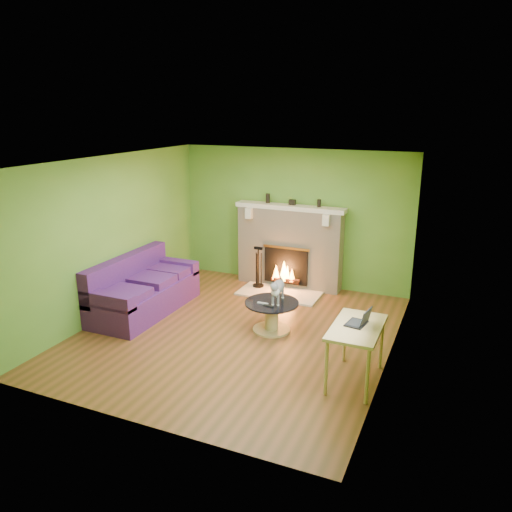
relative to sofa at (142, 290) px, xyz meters
The scene contains 22 objects.
floor 1.90m from the sofa, ahead, with size 5.00×5.00×0.00m, color brown.
ceiling 2.91m from the sofa, ahead, with size 5.00×5.00×0.00m, color white.
wall_back 3.13m from the sofa, 51.61° to the left, with size 5.00×5.00×0.00m, color #4F862B.
wall_front 3.37m from the sofa, 55.05° to the right, with size 5.00×5.00×0.00m, color #4F862B.
wall_left 1.03m from the sofa, 158.30° to the right, with size 5.00×5.00×0.00m, color #4F862B.
wall_right 4.22m from the sofa, ahead, with size 5.00×5.00×0.00m, color #4F862B.
window_frame 4.39m from the sofa, 14.46° to the right, with size 1.20×1.20×0.00m, color silver.
window_pane 4.39m from the sofa, 14.49° to the right, with size 1.06×1.06×0.00m, color white.
fireplace 2.88m from the sofa, 49.30° to the left, with size 2.10×0.46×1.58m.
hearth 2.50m from the sofa, 41.51° to the left, with size 1.50×0.75×0.03m, color beige.
mantel 3.07m from the sofa, 49.03° to the left, with size 2.10×0.28×0.08m, color beige.
sofa is the anchor object (origin of this frame).
coffee_table 2.31m from the sofa, ahead, with size 0.83×0.83×0.47m.
desk 3.91m from the sofa, 12.34° to the right, with size 0.59×1.01×0.75m.
cat 2.41m from the sofa, ahead, with size 0.23×0.64×0.40m, color slate, non-canonical shape.
remote_silver 2.21m from the sofa, ahead, with size 0.17×0.04×0.02m, color gray.
remote_black 2.33m from the sofa, ahead, with size 0.16×0.04×0.02m, color black.
laptop 3.90m from the sofa, 11.68° to the right, with size 0.26×0.29×0.22m, color black, non-canonical shape.
fire_tools 2.26m from the sofa, 52.61° to the left, with size 0.21×0.21×0.79m, color black, non-canonical shape.
mantel_vase_left 2.90m from the sofa, 57.11° to the left, with size 0.08×0.08×0.18m, color black.
mantel_vase_right 3.48m from the sofa, 42.08° to the left, with size 0.07×0.07×0.14m, color black.
mantel_box 3.14m from the sofa, 48.92° to the left, with size 0.12×0.08×0.10m, color black.
Camera 1 is at (3.04, -6.30, 3.32)m, focal length 35.00 mm.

